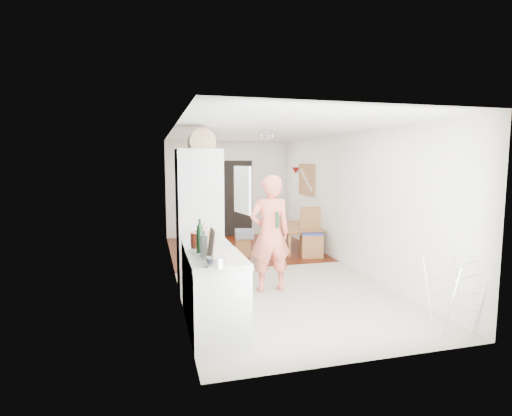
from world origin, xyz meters
name	(u,v)px	position (x,y,z in m)	size (l,w,h in m)	color
room_shell	(265,202)	(0.00, 0.00, 1.25)	(3.20, 7.00, 2.50)	white
floor	(265,270)	(0.00, 0.00, 0.00)	(3.20, 7.00, 0.01)	#B9B3A1
wood_floor_overlay	(242,248)	(0.00, 1.85, 0.01)	(3.20, 3.30, 0.01)	#591A07
sage_wall_panel	(184,171)	(-1.59, -2.00, 1.85)	(0.02, 3.00, 1.30)	slate
tile_splashback	(190,237)	(-1.59, -2.55, 1.15)	(0.02, 1.90, 0.50)	black
doorway_recess	(235,198)	(0.20, 3.48, 1.00)	(0.90, 0.04, 2.00)	black
base_cabinet	(217,299)	(-1.30, -2.55, 0.43)	(0.60, 0.90, 0.86)	silver
worktop	(216,259)	(-1.30, -2.55, 0.89)	(0.62, 0.92, 0.06)	beige
range_cooker	(207,280)	(-1.30, -1.80, 0.44)	(0.60, 0.60, 0.88)	silver
cooker_top	(207,245)	(-1.30, -1.80, 0.90)	(0.60, 0.60, 0.04)	silver
fridge_housing	(199,220)	(-1.27, -0.78, 1.07)	(0.66, 0.66, 2.15)	silver
fridge_door	(242,190)	(-0.66, -1.08, 1.55)	(0.56, 0.04, 0.70)	silver
fridge_interior	(219,189)	(-0.96, -0.78, 1.55)	(0.02, 0.52, 0.66)	white
pinboard	(307,180)	(1.58, 1.90, 1.55)	(0.03, 0.90, 0.70)	#D3B96B
pinboard_frame	(306,180)	(1.57, 1.90, 1.55)	(0.01, 0.94, 0.74)	#9A6233
wall_sconce	(296,171)	(1.54, 2.55, 1.75)	(0.18, 0.18, 0.16)	#6D0D08
person	(270,223)	(-0.25, -1.15, 1.04)	(0.76, 0.50, 2.09)	#F6725C
dining_table	(297,240)	(1.17, 1.43, 0.23)	(1.31, 0.73, 0.46)	#9A6233
dining_chair	(312,233)	(1.21, 0.71, 0.51)	(0.43, 0.43, 1.02)	#9A6233
stool	(243,247)	(-0.15, 1.13, 0.20)	(0.30, 0.30, 0.40)	#9A6233
grey_drape	(244,234)	(-0.12, 1.10, 0.48)	(0.37, 0.37, 0.17)	gray
drying_rack	(455,295)	(1.38, -3.12, 0.43)	(0.44, 0.40, 0.86)	silver
bread_bin	(201,142)	(-1.23, -0.85, 2.26)	(0.40, 0.38, 0.21)	tan
red_casserole	(201,239)	(-1.38, -1.88, 1.00)	(0.28, 0.28, 0.16)	#D44526
steel_pan	(216,262)	(-1.37, -2.98, 0.97)	(0.19, 0.19, 0.10)	silver
held_bottle	(277,220)	(-0.20, -1.34, 1.12)	(0.05, 0.05, 0.24)	#183D1B
bottle_a	(199,241)	(-1.45, -2.31, 1.05)	(0.06, 0.06, 0.27)	#183D1B
bottle_b	(200,238)	(-1.44, -2.25, 1.07)	(0.07, 0.07, 0.31)	#183D1B
bottle_c	(204,245)	(-1.42, -2.46, 1.04)	(0.09, 0.09, 0.23)	silver
pepper_mill_front	(202,239)	(-1.39, -2.07, 1.03)	(0.06, 0.06, 0.22)	tan
pepper_mill_back	(205,238)	(-1.36, -2.02, 1.04)	(0.06, 0.06, 0.23)	tan
chopping_boards	(212,244)	(-1.37, -2.68, 1.09)	(0.04, 0.25, 0.33)	tan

